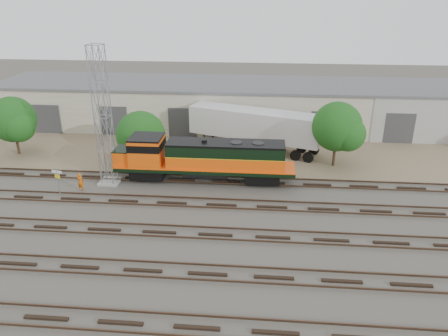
# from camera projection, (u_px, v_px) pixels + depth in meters

# --- Properties ---
(ground) EXTENTS (140.00, 140.00, 0.00)m
(ground) POSITION_uv_depth(u_px,v_px,m) (220.00, 215.00, 33.33)
(ground) COLOR #47423A
(ground) RESTS_ON ground
(dirt_strip) EXTENTS (80.00, 16.00, 0.02)m
(dirt_strip) POSITION_uv_depth(u_px,v_px,m) (233.00, 147.00, 47.09)
(dirt_strip) COLOR #726047
(dirt_strip) RESTS_ON ground
(tracks) EXTENTS (80.00, 20.40, 0.28)m
(tracks) POSITION_uv_depth(u_px,v_px,m) (215.00, 235.00, 30.55)
(tracks) COLOR black
(tracks) RESTS_ON ground
(warehouse) EXTENTS (58.40, 10.40, 5.30)m
(warehouse) POSITION_uv_depth(u_px,v_px,m) (238.00, 104.00, 53.37)
(warehouse) COLOR beige
(warehouse) RESTS_ON ground
(locomotive) EXTENTS (15.80, 2.77, 3.80)m
(locomotive) POSITION_uv_depth(u_px,v_px,m) (201.00, 158.00, 38.15)
(locomotive) COLOR black
(locomotive) RESTS_ON tracks
(signal_tower) EXTENTS (1.76, 1.76, 11.91)m
(signal_tower) POSITION_uv_depth(u_px,v_px,m) (103.00, 120.00, 36.47)
(signal_tower) COLOR gray
(signal_tower) RESTS_ON ground
(sign_post) EXTENTS (0.91, 0.24, 2.27)m
(sign_post) POSITION_uv_depth(u_px,v_px,m) (58.00, 178.00, 35.84)
(sign_post) COLOR gray
(sign_post) RESTS_ON ground
(worker) EXTENTS (0.65, 0.50, 1.59)m
(worker) POSITION_uv_depth(u_px,v_px,m) (80.00, 182.00, 36.97)
(worker) COLOR #D45E0B
(worker) RESTS_ON ground
(semi_trailer) EXTENTS (14.11, 7.25, 4.30)m
(semi_trailer) POSITION_uv_depth(u_px,v_px,m) (258.00, 126.00, 45.24)
(semi_trailer) COLOR silver
(semi_trailer) RESTS_ON ground
(tree_west) EXTENTS (4.82, 4.59, 6.01)m
(tree_west) POSITION_uv_depth(u_px,v_px,m) (14.00, 121.00, 43.69)
(tree_west) COLOR #382619
(tree_west) RESTS_ON ground
(tree_mid) EXTENTS (5.22, 4.97, 4.97)m
(tree_mid) POSITION_uv_depth(u_px,v_px,m) (143.00, 137.00, 43.74)
(tree_mid) COLOR #382619
(tree_mid) RESTS_ON ground
(tree_east) EXTENTS (4.90, 4.67, 6.30)m
(tree_east) POSITION_uv_depth(u_px,v_px,m) (340.00, 128.00, 40.64)
(tree_east) COLOR #382619
(tree_east) RESTS_ON ground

